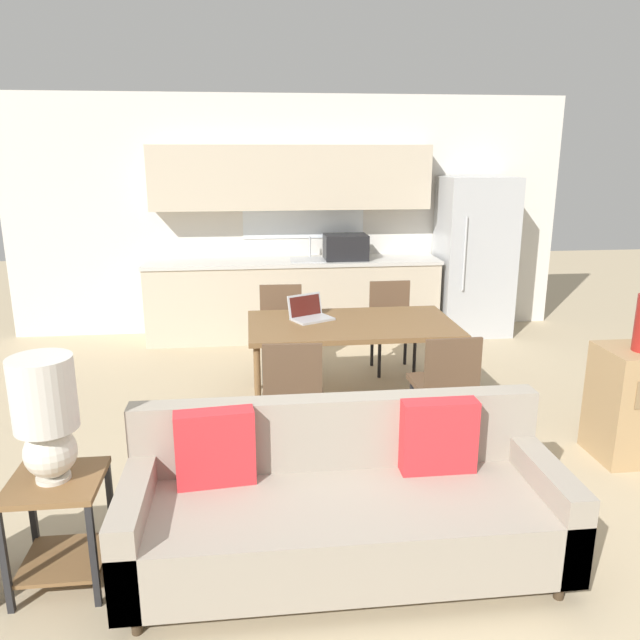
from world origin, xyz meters
The scene contains 13 objects.
ground_plane centered at (0.00, 0.00, 0.00)m, with size 20.00×20.00×0.00m, color tan.
wall_back centered at (0.00, 4.63, 1.35)m, with size 6.40×0.07×2.70m.
kitchen_counter centered at (0.01, 4.33, 0.84)m, with size 3.30×0.65×2.15m.
refrigerator centered at (2.10, 4.24, 0.90)m, with size 0.80×0.70×1.81m.
dining_table centered at (0.33, 2.22, 0.67)m, with size 1.69×0.98×0.72m.
couch centered at (-0.05, 0.16, 0.33)m, with size 2.19×0.80×0.83m.
side_table centered at (-1.45, 0.15, 0.38)m, with size 0.44×0.44×0.57m.
table_lamp centered at (-1.45, 0.16, 0.91)m, with size 0.29×0.29×0.62m.
dining_chair_near_right centered at (0.87, 1.39, 0.50)m, with size 0.43×0.43×0.86m.
dining_chair_near_left centered at (-0.22, 1.40, 0.50)m, with size 0.45×0.45×0.86m.
dining_chair_far_right centered at (0.87, 3.07, 0.50)m, with size 0.43×0.43×0.86m.
dining_chair_far_left centered at (-0.21, 3.02, 0.50)m, with size 0.44×0.44×0.86m.
laptop centered at (0.00, 2.38, 0.77)m, with size 0.40×0.37×0.20m.
Camera 1 is at (-0.49, -2.65, 2.09)m, focal length 35.00 mm.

